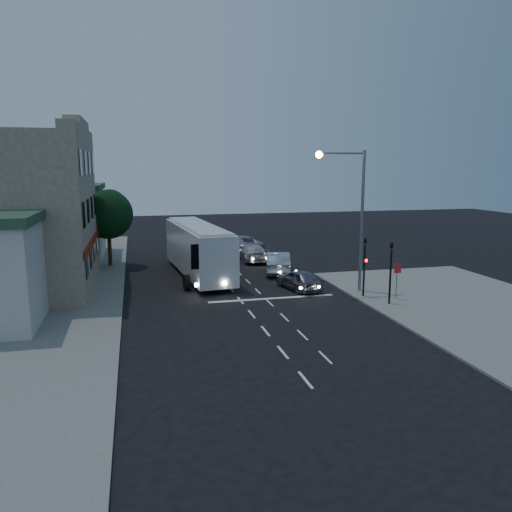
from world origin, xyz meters
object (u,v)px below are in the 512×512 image
object	(u,v)px
traffic_signal_side	(391,265)
car_sedan_a	(278,262)
regulatory_sign	(397,275)
traffic_signal_main	(365,260)
car_sedan_c	(240,244)
streetlight	(353,205)
street_tree	(108,212)
car_suv	(299,280)
car_sedan_b	(253,253)
tour_bus	(198,248)

from	to	relation	value
traffic_signal_side	car_sedan_a	bearing A→B (deg)	109.93
traffic_signal_side	regulatory_sign	size ratio (longest dim) A/B	1.86
traffic_signal_main	traffic_signal_side	xyz separation A→B (m)	(0.70, -1.98, 0.00)
car_sedan_c	streetlight	bearing A→B (deg)	87.09
street_tree	car_sedan_c	bearing A→B (deg)	21.43
car_suv	streetlight	xyz separation A→B (m)	(2.96, -1.60, 5.04)
car_suv	car_sedan_a	world-z (taller)	car_sedan_a
car_sedan_b	traffic_signal_main	size ratio (longest dim) A/B	1.23
car_sedan_a	streetlight	xyz separation A→B (m)	(2.84, -7.08, 4.90)
traffic_signal_main	streetlight	world-z (taller)	streetlight
car_sedan_c	streetlight	distance (m)	18.54
car_suv	streetlight	distance (m)	6.06
tour_bus	car_suv	world-z (taller)	tour_bus
car_sedan_a	traffic_signal_side	world-z (taller)	traffic_signal_side
tour_bus	regulatory_sign	bearing A→B (deg)	-48.06
car_sedan_b	traffic_signal_main	xyz separation A→B (m)	(3.79, -14.00, 1.69)
tour_bus	traffic_signal_side	bearing A→B (deg)	-53.43
car_suv	car_sedan_c	bearing A→B (deg)	-100.10
tour_bus	car_sedan_a	distance (m)	6.26
car_sedan_b	street_tree	distance (m)	12.60
car_sedan_c	traffic_signal_side	world-z (taller)	traffic_signal_side
traffic_signal_side	street_tree	size ratio (longest dim) A/B	0.66
car_suv	streetlight	bearing A→B (deg)	139.15
car_sedan_a	car_sedan_b	world-z (taller)	car_sedan_a
tour_bus	car_sedan_c	world-z (taller)	tour_bus
car_sedan_b	car_sedan_c	distance (m)	4.93
tour_bus	streetlight	xyz separation A→B (m)	(8.95, -7.63, 3.63)
car_sedan_a	street_tree	distance (m)	14.42
regulatory_sign	streetlight	size ratio (longest dim) A/B	0.24
car_sedan_b	street_tree	world-z (taller)	street_tree
traffic_signal_main	car_sedan_a	bearing A→B (deg)	110.03
regulatory_sign	car_sedan_b	bearing A→B (deg)	110.08
car_sedan_c	street_tree	bearing A→B (deg)	6.82
regulatory_sign	street_tree	size ratio (longest dim) A/B	0.35
car_sedan_a	regulatory_sign	bearing A→B (deg)	131.47
traffic_signal_main	regulatory_sign	size ratio (longest dim) A/B	1.86
traffic_signal_side	regulatory_sign	bearing A→B (deg)	43.92
regulatory_sign	car_sedan_a	bearing A→B (deg)	116.77
street_tree	car_sedan_a	bearing A→B (deg)	-24.34
car_sedan_a	traffic_signal_main	xyz separation A→B (m)	(3.10, -8.50, 1.59)
car_sedan_c	traffic_signal_main	size ratio (longest dim) A/B	1.41
traffic_signal_side	regulatory_sign	world-z (taller)	traffic_signal_side
car_suv	traffic_signal_side	bearing A→B (deg)	115.61
car_suv	car_sedan_c	xyz separation A→B (m)	(-0.66, 15.91, 0.11)
car_sedan_c	streetlight	xyz separation A→B (m)	(3.63, -17.51, 4.93)
traffic_signal_main	car_suv	bearing A→B (deg)	136.81
car_suv	street_tree	distance (m)	17.29
car_sedan_c	traffic_signal_main	world-z (taller)	traffic_signal_main
car_suv	traffic_signal_main	size ratio (longest dim) A/B	0.99
car_sedan_b	traffic_signal_side	distance (m)	16.68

